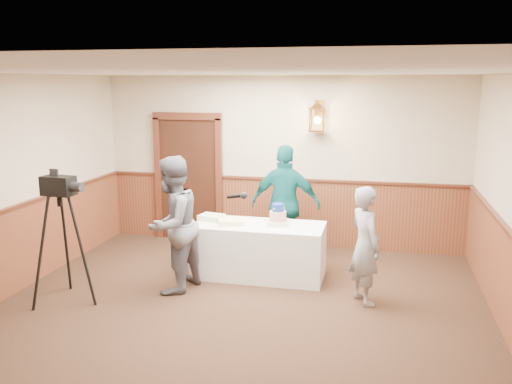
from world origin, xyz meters
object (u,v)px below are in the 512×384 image
at_px(sheet_cake_yellow, 231,222).
at_px(baker, 365,245).
at_px(display_table, 259,250).
at_px(tiered_cake, 278,216).
at_px(interviewer, 172,225).
at_px(sheet_cake_green, 212,217).
at_px(assistant_p, 286,204).
at_px(tv_camera_rig, 63,246).

xyz_separation_m(sheet_cake_yellow, baker, (1.85, -0.53, -0.05)).
relative_size(display_table, baker, 1.22).
relative_size(tiered_cake, interviewer, 0.19).
height_order(tiered_cake, baker, baker).
bearing_deg(sheet_cake_green, interviewer, -106.37).
height_order(sheet_cake_yellow, assistant_p, assistant_p).
xyz_separation_m(sheet_cake_yellow, sheet_cake_green, (-0.34, 0.18, 0.00)).
xyz_separation_m(tiered_cake, interviewer, (-1.23, -0.82, 0.02)).
relative_size(tiered_cake, baker, 0.23).
distance_m(sheet_cake_yellow, tv_camera_rig, 2.22).
distance_m(sheet_cake_green, interviewer, 0.90).
relative_size(interviewer, assistant_p, 0.99).
xyz_separation_m(tiered_cake, assistant_p, (-0.00, 0.65, 0.03)).
bearing_deg(baker, display_table, 35.40).
height_order(baker, tv_camera_rig, tv_camera_rig).
xyz_separation_m(display_table, assistant_p, (0.25, 0.69, 0.52)).
relative_size(tiered_cake, assistant_p, 0.19).
height_order(interviewer, tv_camera_rig, interviewer).
relative_size(sheet_cake_green, interviewer, 0.19).
height_order(interviewer, baker, interviewer).
xyz_separation_m(display_table, tiered_cake, (0.25, 0.05, 0.49)).
relative_size(sheet_cake_yellow, assistant_p, 0.19).
distance_m(display_table, assistant_p, 0.90).
xyz_separation_m(display_table, interviewer, (-0.97, -0.77, 0.51)).
height_order(display_table, sheet_cake_yellow, sheet_cake_yellow).
relative_size(sheet_cake_green, baker, 0.23).
bearing_deg(tiered_cake, sheet_cake_green, 177.73).
bearing_deg(tiered_cake, interviewer, -146.19).
xyz_separation_m(display_table, sheet_cake_yellow, (-0.38, -0.09, 0.41)).
relative_size(display_table, tiered_cake, 5.40).
distance_m(sheet_cake_yellow, interviewer, 0.91).
height_order(display_table, sheet_cake_green, sheet_cake_green).
height_order(sheet_cake_green, tv_camera_rig, tv_camera_rig).
xyz_separation_m(tiered_cake, sheet_cake_green, (-0.97, 0.04, -0.08)).
bearing_deg(interviewer, sheet_cake_green, 177.13).
bearing_deg(interviewer, baker, 107.18).
relative_size(sheet_cake_yellow, sheet_cake_green, 1.04).
xyz_separation_m(interviewer, assistant_p, (1.22, 1.47, 0.01)).
bearing_deg(sheet_cake_yellow, tv_camera_rig, -143.00).
distance_m(sheet_cake_green, assistant_p, 1.15).
relative_size(baker, assistant_p, 0.82).
height_order(display_table, baker, baker).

